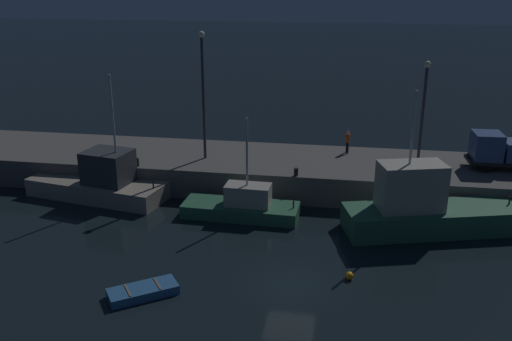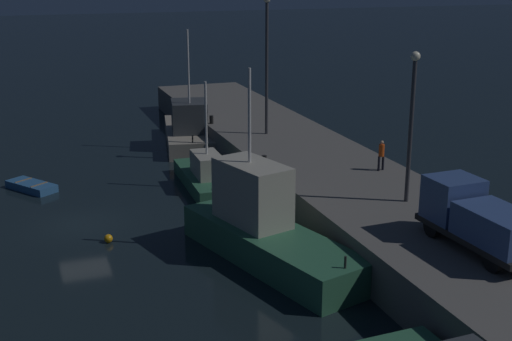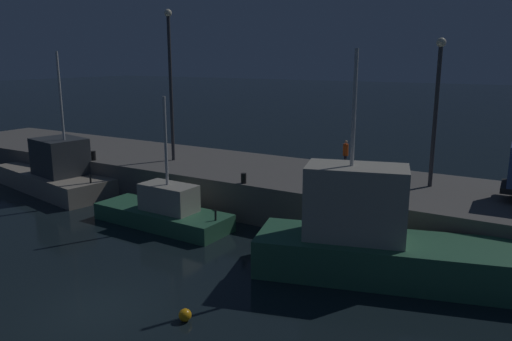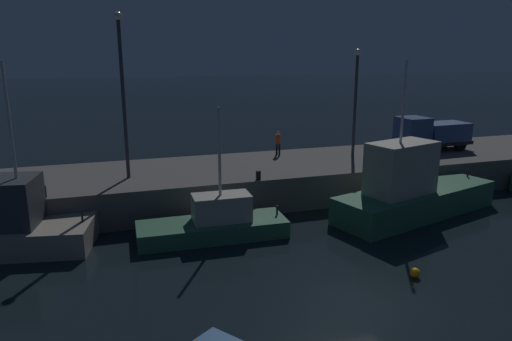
% 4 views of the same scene
% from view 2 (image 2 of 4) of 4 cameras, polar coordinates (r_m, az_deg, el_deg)
% --- Properties ---
extents(ground_plane, '(320.00, 320.00, 0.00)m').
position_cam_2_polar(ground_plane, '(36.64, -14.15, -4.35)').
color(ground_plane, black).
extents(pier_quay, '(56.42, 7.50, 2.01)m').
position_cam_2_polar(pier_quay, '(39.75, 5.73, -0.71)').
color(pier_quay, '#5B5956').
rests_on(pier_quay, ground).
extents(fishing_trawler_red, '(10.77, 5.73, 8.52)m').
position_cam_2_polar(fishing_trawler_red, '(31.04, 0.79, -4.89)').
color(fishing_trawler_red, '#2D6647').
rests_on(fishing_trawler_red, ground).
extents(fishing_boat_blue, '(10.00, 4.98, 8.54)m').
position_cam_2_polar(fishing_boat_blue, '(51.05, -5.55, 3.34)').
color(fishing_boat_blue, gray).
rests_on(fishing_boat_blue, ground).
extents(fishing_boat_orange, '(7.37, 2.67, 6.42)m').
position_cam_2_polar(fishing_boat_orange, '(41.30, -4.14, -0.42)').
color(fishing_boat_orange, '#2D6647').
rests_on(fishing_boat_orange, ground).
extents(dinghy_orange_near, '(3.42, 2.95, 0.48)m').
position_cam_2_polar(dinghy_orange_near, '(42.95, -18.03, -1.24)').
color(dinghy_orange_near, '#2D6099').
rests_on(dinghy_orange_near, ground).
extents(mooring_buoy_near, '(0.41, 0.41, 0.41)m').
position_cam_2_polar(mooring_buoy_near, '(33.99, -12.08, -5.51)').
color(mooring_buoy_near, orange).
rests_on(mooring_buoy_near, ground).
extents(lamp_post_west, '(0.44, 0.44, 8.91)m').
position_cam_2_polar(lamp_post_west, '(45.01, 0.89, 9.43)').
color(lamp_post_west, '#38383D').
rests_on(lamp_post_west, pier_quay).
extents(lamp_post_east, '(0.44, 0.44, 7.08)m').
position_cam_2_polar(lamp_post_east, '(32.51, 12.72, 4.51)').
color(lamp_post_east, '#38383D').
rests_on(lamp_post_east, pier_quay).
extents(utility_truck, '(5.82, 2.25, 2.48)m').
position_cam_2_polar(utility_truck, '(28.42, 17.84, -3.79)').
color(utility_truck, black).
rests_on(utility_truck, pier_quay).
extents(dockworker, '(0.37, 0.43, 1.67)m').
position_cam_2_polar(dockworker, '(38.08, 10.31, 1.39)').
color(dockworker, black).
rests_on(dockworker, pier_quay).
extents(bollard_west, '(0.28, 0.28, 0.51)m').
position_cam_2_polar(bollard_west, '(38.79, 0.68, 0.88)').
color(bollard_west, black).
rests_on(bollard_west, pier_quay).
extents(bollard_central, '(0.28, 0.28, 0.57)m').
position_cam_2_polar(bollard_central, '(48.94, -3.69, 4.21)').
color(bollard_central, black).
rests_on(bollard_central, pier_quay).
extents(bollard_east, '(0.28, 0.28, 0.57)m').
position_cam_2_polar(bollard_east, '(51.30, -4.34, 4.78)').
color(bollard_east, black).
rests_on(bollard_east, pier_quay).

